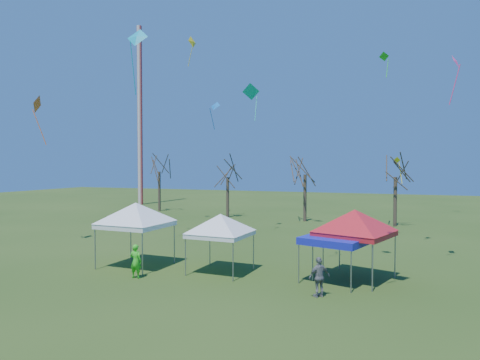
{
  "coord_description": "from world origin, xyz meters",
  "views": [
    {
      "loc": [
        6.67,
        -17.29,
        5.56
      ],
      "look_at": [
        -1.08,
        3.0,
        4.81
      ],
      "focal_mm": 32.0,
      "sensor_mm": 36.0,
      "label": 1
    }
  ],
  "objects_px": {
    "radio_mast": "(140,116)",
    "tent_white_west": "(136,207)",
    "tent_red": "(355,214)",
    "tree_2": "(305,158)",
    "tree_1": "(228,163)",
    "tent_white_mid": "(220,218)",
    "tree_0": "(159,157)",
    "person_grey": "(319,277)",
    "tent_blue": "(336,240)",
    "person_green": "(136,261)",
    "tree_3": "(396,159)"
  },
  "relations": [
    {
      "from": "tree_0",
      "to": "tree_3",
      "type": "height_order",
      "value": "tree_0"
    },
    {
      "from": "tree_0",
      "to": "tent_white_west",
      "type": "relative_size",
      "value": 1.84
    },
    {
      "from": "radio_mast",
      "to": "tent_red",
      "type": "relative_size",
      "value": 5.86
    },
    {
      "from": "tree_2",
      "to": "tree_0",
      "type": "bearing_deg",
      "value": 170.76
    },
    {
      "from": "tree_0",
      "to": "tent_red",
      "type": "distance_m",
      "value": 34.66
    },
    {
      "from": "tree_2",
      "to": "tent_white_west",
      "type": "height_order",
      "value": "tree_2"
    },
    {
      "from": "tent_white_mid",
      "to": "person_grey",
      "type": "xyz_separation_m",
      "value": [
        5.54,
        -2.31,
        -1.99
      ]
    },
    {
      "from": "tent_red",
      "to": "person_green",
      "type": "relative_size",
      "value": 2.55
    },
    {
      "from": "tent_blue",
      "to": "tent_white_mid",
      "type": "bearing_deg",
      "value": -176.84
    },
    {
      "from": "tree_2",
      "to": "tent_white_mid",
      "type": "distance_m",
      "value": 21.77
    },
    {
      "from": "tent_red",
      "to": "person_green",
      "type": "xyz_separation_m",
      "value": [
        -10.08,
        -3.61,
        -2.34
      ]
    },
    {
      "from": "person_green",
      "to": "tree_2",
      "type": "bearing_deg",
      "value": -100.94
    },
    {
      "from": "tree_0",
      "to": "person_grey",
      "type": "relative_size",
      "value": 4.98
    },
    {
      "from": "tent_white_west",
      "to": "tent_white_mid",
      "type": "relative_size",
      "value": 1.15
    },
    {
      "from": "tree_0",
      "to": "tent_blue",
      "type": "distance_m",
      "value": 34.77
    },
    {
      "from": "tent_white_mid",
      "to": "tent_blue",
      "type": "distance_m",
      "value": 5.92
    },
    {
      "from": "tree_0",
      "to": "tree_1",
      "type": "distance_m",
      "value": 10.47
    },
    {
      "from": "person_green",
      "to": "person_grey",
      "type": "bearing_deg",
      "value": 177.96
    },
    {
      "from": "radio_mast",
      "to": "person_grey",
      "type": "bearing_deg",
      "value": -46.77
    },
    {
      "from": "radio_mast",
      "to": "tent_white_west",
      "type": "bearing_deg",
      "value": -56.34
    },
    {
      "from": "person_grey",
      "to": "tent_blue",
      "type": "bearing_deg",
      "value": -139.31
    },
    {
      "from": "tree_0",
      "to": "tent_white_mid",
      "type": "height_order",
      "value": "tree_0"
    },
    {
      "from": "tree_2",
      "to": "tree_1",
      "type": "bearing_deg",
      "value": 178.15
    },
    {
      "from": "tree_2",
      "to": "person_grey",
      "type": "bearing_deg",
      "value": -76.33
    },
    {
      "from": "radio_mast",
      "to": "tent_blue",
      "type": "distance_m",
      "value": 45.45
    },
    {
      "from": "tent_red",
      "to": "tent_blue",
      "type": "distance_m",
      "value": 1.61
    },
    {
      "from": "tree_1",
      "to": "tent_white_mid",
      "type": "xyz_separation_m",
      "value": [
        8.65,
        -21.77,
        -2.96
      ]
    },
    {
      "from": "tent_red",
      "to": "tent_blue",
      "type": "bearing_deg",
      "value": -134.93
    },
    {
      "from": "radio_mast",
      "to": "tree_1",
      "type": "xyz_separation_m",
      "value": [
        17.23,
        -9.35,
        -6.71
      ]
    },
    {
      "from": "tent_white_west",
      "to": "tent_white_mid",
      "type": "distance_m",
      "value": 4.94
    },
    {
      "from": "radio_mast",
      "to": "tree_3",
      "type": "height_order",
      "value": "radio_mast"
    },
    {
      "from": "tent_red",
      "to": "person_grey",
      "type": "bearing_deg",
      "value": -107.59
    },
    {
      "from": "radio_mast",
      "to": "tree_2",
      "type": "bearing_deg",
      "value": -20.57
    },
    {
      "from": "radio_mast",
      "to": "tent_blue",
      "type": "height_order",
      "value": "radio_mast"
    },
    {
      "from": "radio_mast",
      "to": "tree_0",
      "type": "xyz_separation_m",
      "value": [
        7.15,
        -6.62,
        -6.01
      ]
    },
    {
      "from": "tree_0",
      "to": "tree_2",
      "type": "distance_m",
      "value": 18.72
    },
    {
      "from": "tent_red",
      "to": "tent_white_west",
      "type": "bearing_deg",
      "value": -172.74
    },
    {
      "from": "tree_1",
      "to": "person_green",
      "type": "bearing_deg",
      "value": -77.93
    },
    {
      "from": "tent_red",
      "to": "tree_2",
      "type": "bearing_deg",
      "value": 108.62
    },
    {
      "from": "tree_3",
      "to": "tent_red",
      "type": "xyz_separation_m",
      "value": [
        -1.53,
        -20.07,
        -2.9
      ]
    },
    {
      "from": "tent_white_west",
      "to": "tree_3",
      "type": "bearing_deg",
      "value": 58.77
    },
    {
      "from": "tent_blue",
      "to": "person_green",
      "type": "distance_m",
      "value": 9.8
    },
    {
      "from": "tree_1",
      "to": "tree_2",
      "type": "distance_m",
      "value": 8.42
    },
    {
      "from": "radio_mast",
      "to": "tent_white_mid",
      "type": "relative_size",
      "value": 6.28
    },
    {
      "from": "radio_mast",
      "to": "tree_3",
      "type": "distance_m",
      "value": 36.04
    },
    {
      "from": "tent_white_west",
      "to": "tree_1",
      "type": "bearing_deg",
      "value": 99.59
    },
    {
      "from": "tent_white_mid",
      "to": "tent_red",
      "type": "height_order",
      "value": "tent_red"
    },
    {
      "from": "tent_red",
      "to": "tree_1",
      "type": "bearing_deg",
      "value": 126.46
    },
    {
      "from": "tree_3",
      "to": "tent_white_mid",
      "type": "height_order",
      "value": "tree_3"
    },
    {
      "from": "tree_1",
      "to": "tree_2",
      "type": "bearing_deg",
      "value": -1.85
    }
  ]
}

